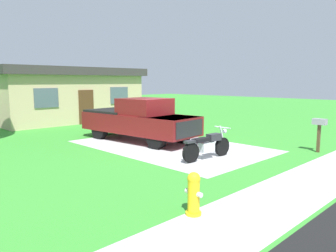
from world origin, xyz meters
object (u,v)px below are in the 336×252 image
object	(u,v)px
neighbor_house	(66,94)
mailbox	(319,126)
fire_hydrant	(194,194)
pickup_truck	(138,119)
motorcycle	(208,145)

from	to	relation	value
neighbor_house	mailbox	bearing A→B (deg)	-83.42
fire_hydrant	mailbox	world-z (taller)	mailbox
pickup_truck	neighbor_house	distance (m)	9.41
pickup_truck	neighbor_house	xyz separation A→B (m)	(1.42, 9.27, 0.84)
neighbor_house	pickup_truck	bearing A→B (deg)	-98.73
motorcycle	mailbox	distance (m)	4.43
motorcycle	fire_hydrant	bearing A→B (deg)	-144.73
pickup_truck	neighbor_house	world-z (taller)	neighbor_house
motorcycle	fire_hydrant	distance (m)	4.77
mailbox	pickup_truck	bearing A→B (deg)	116.23
motorcycle	neighbor_house	distance (m)	13.84
fire_hydrant	mailbox	size ratio (longest dim) A/B	0.69
motorcycle	pickup_truck	world-z (taller)	pickup_truck
pickup_truck	fire_hydrant	world-z (taller)	pickup_truck
motorcycle	mailbox	bearing A→B (deg)	-30.47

